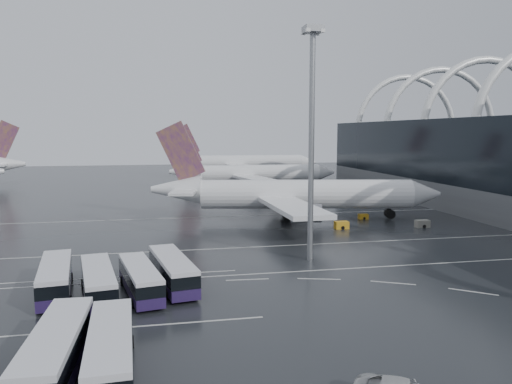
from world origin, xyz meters
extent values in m
plane|color=black|center=(0.00, 0.00, 0.00)|extent=(420.00, 420.00, 0.00)
torus|color=white|center=(58.00, 47.00, 18.00)|extent=(33.80, 1.80, 33.80)
torus|color=white|center=(58.00, 66.00, 18.00)|extent=(33.80, 1.80, 33.80)
torus|color=white|center=(58.00, 85.00, 18.00)|extent=(33.80, 1.80, 33.80)
cube|color=beige|center=(0.00, -2.00, 0.01)|extent=(120.00, 0.25, 0.01)
cube|color=beige|center=(0.00, 12.00, 0.01)|extent=(120.00, 0.25, 0.01)
cube|color=beige|center=(0.00, 40.00, 0.01)|extent=(120.00, 0.25, 0.01)
cube|color=beige|center=(-24.00, -16.00, 0.01)|extent=(28.00, 0.25, 0.01)
cube|color=beige|center=(-24.00, 0.00, 0.01)|extent=(28.00, 0.25, 0.01)
cylinder|color=white|center=(9.54, 33.41, 5.00)|extent=(41.25, 13.28, 5.68)
cone|color=white|center=(32.52, 29.00, 5.00)|extent=(6.84, 6.69, 5.68)
cone|color=white|center=(-15.37, 38.17, 5.98)|extent=(10.69, 7.42, 5.68)
cube|color=#48196C|center=(-14.41, 37.99, 13.23)|extent=(9.38, 2.35, 12.05)
cube|color=white|center=(-13.44, 37.81, 5.98)|extent=(7.65, 18.15, 0.49)
cube|color=white|center=(3.38, 22.11, 4.41)|extent=(7.35, 24.63, 0.78)
cube|color=white|center=(7.99, 46.17, 4.41)|extent=(15.83, 25.24, 0.78)
cylinder|color=gray|center=(6.92, 24.93, 2.65)|extent=(5.92, 4.29, 3.33)
cylinder|color=gray|center=(10.23, 42.25, 2.65)|extent=(5.92, 4.29, 3.33)
cube|color=black|center=(5.69, 34.14, 1.08)|extent=(12.73, 8.37, 2.16)
cylinder|color=white|center=(12.01, 88.48, 4.60)|extent=(36.47, 6.05, 5.23)
cone|color=white|center=(32.89, 88.01, 4.60)|extent=(5.53, 5.35, 5.23)
cone|color=white|center=(-10.67, 88.99, 5.50)|extent=(9.13, 5.43, 5.23)
cube|color=#48196C|center=(-9.77, 88.97, 12.17)|extent=(8.70, 0.74, 11.09)
cube|color=white|center=(-8.86, 88.95, 5.50)|extent=(4.42, 16.32, 0.45)
cube|color=white|center=(8.15, 77.29, 4.06)|extent=(10.39, 23.32, 0.72)
cube|color=white|center=(8.66, 99.83, 4.06)|extent=(11.33, 23.39, 0.72)
cylinder|color=gray|center=(10.93, 80.39, 2.43)|extent=(5.03, 3.18, 3.07)
cylinder|color=gray|center=(11.30, 96.61, 2.43)|extent=(5.03, 3.18, 3.07)
cube|color=black|center=(8.41, 88.56, 0.99)|extent=(10.95, 6.01, 1.98)
cylinder|color=white|center=(17.05, 130.58, 5.27)|extent=(40.39, 7.69, 5.99)
cone|color=white|center=(40.21, 129.60, 5.27)|extent=(6.45, 6.25, 5.99)
cone|color=white|center=(-8.18, 131.66, 6.30)|extent=(10.58, 6.43, 5.99)
cube|color=#48196C|center=(-7.15, 131.61, 13.95)|extent=(9.97, 1.04, 12.70)
cube|color=white|center=(-6.11, 131.57, 6.30)|extent=(5.43, 18.78, 0.52)
cube|color=white|center=(12.37, 117.86, 4.65)|extent=(11.42, 26.67, 0.83)
cube|color=white|center=(13.47, 143.66, 4.65)|extent=(13.44, 26.82, 0.83)
cylinder|color=gray|center=(15.62, 121.34, 2.79)|extent=(5.83, 3.75, 3.51)
cylinder|color=gray|center=(16.41, 139.92, 2.79)|extent=(5.83, 3.75, 3.51)
cube|color=black|center=(12.92, 130.76, 1.14)|extent=(12.67, 7.13, 2.27)
cone|color=white|center=(-66.95, 118.91, 6.54)|extent=(11.33, 7.33, 6.22)
cube|color=#48196C|center=(-68.01, 118.79, 14.48)|extent=(10.35, 1.74, 13.19)
cube|color=white|center=(-69.08, 118.68, 6.54)|extent=(6.86, 19.72, 0.54)
cube|color=#241544|center=(-30.00, -5.20, 0.92)|extent=(4.70, 13.60, 1.13)
cube|color=black|center=(-30.00, -5.20, 2.15)|extent=(4.73, 13.35, 1.33)
cube|color=silver|center=(-30.00, -5.20, 3.05)|extent=(4.70, 13.60, 0.46)
cylinder|color=black|center=(-28.02, -9.24, 0.51)|extent=(0.49, 1.06, 1.03)
cylinder|color=black|center=(-30.85, -9.62, 0.51)|extent=(0.49, 1.06, 1.03)
cylinder|color=black|center=(-29.14, -0.79, 0.51)|extent=(0.49, 1.06, 1.03)
cylinder|color=black|center=(-31.97, -1.16, 0.51)|extent=(0.49, 1.06, 1.03)
cube|color=#241544|center=(-25.46, -7.40, 0.90)|extent=(4.93, 13.27, 1.10)
cube|color=black|center=(-25.46, -7.40, 2.10)|extent=(4.95, 13.03, 1.30)
cube|color=silver|center=(-25.46, -7.40, 2.97)|extent=(4.93, 13.27, 0.45)
cylinder|color=black|center=(-23.42, -11.28, 0.50)|extent=(0.50, 1.04, 1.00)
cylinder|color=black|center=(-26.17, -11.72, 0.50)|extent=(0.50, 1.04, 1.00)
cylinder|color=black|center=(-24.75, -3.08, 0.50)|extent=(0.50, 1.04, 1.00)
cylinder|color=black|center=(-27.49, -3.52, 0.50)|extent=(0.50, 1.04, 1.00)
cube|color=#241544|center=(-21.25, -6.96, 0.87)|extent=(5.09, 12.80, 1.06)
cube|color=black|center=(-21.25, -6.96, 2.02)|extent=(5.09, 12.56, 1.25)
cube|color=silver|center=(-21.25, -6.96, 2.86)|extent=(5.09, 12.80, 0.43)
cylinder|color=black|center=(-19.19, -10.63, 0.48)|extent=(0.51, 1.01, 0.96)
cylinder|color=black|center=(-21.81, -11.13, 0.48)|extent=(0.51, 1.01, 0.96)
cylinder|color=black|center=(-20.69, -2.78, 0.48)|extent=(0.51, 1.01, 0.96)
cylinder|color=black|center=(-23.32, -3.28, 0.48)|extent=(0.51, 1.01, 0.96)
cube|color=#241544|center=(-17.79, -4.77, 0.92)|extent=(5.16, 13.66, 1.13)
cube|color=black|center=(-17.79, -4.77, 2.16)|extent=(5.18, 13.40, 1.33)
cube|color=silver|center=(-17.79, -4.77, 3.05)|extent=(5.16, 13.66, 0.46)
cylinder|color=black|center=(-15.67, -8.74, 0.51)|extent=(0.53, 1.07, 1.03)
cylinder|color=black|center=(-18.49, -9.22, 0.51)|extent=(0.53, 1.07, 1.03)
cylinder|color=black|center=(-17.10, -0.32, 0.51)|extent=(0.53, 1.07, 1.03)
cylinder|color=black|center=(-19.92, -0.79, 0.51)|extent=(0.53, 1.07, 1.03)
cube|color=#241544|center=(-26.54, -24.10, 0.95)|extent=(3.47, 13.84, 1.16)
cube|color=black|center=(-26.54, -24.10, 2.22)|extent=(3.53, 13.57, 1.38)
cube|color=silver|center=(-26.54, -24.10, 3.15)|extent=(3.47, 13.84, 0.48)
cylinder|color=black|center=(-24.94, -19.75, 0.53)|extent=(0.40, 1.07, 1.06)
cylinder|color=black|center=(-27.88, -19.66, 0.53)|extent=(0.40, 1.07, 1.06)
cube|color=#241544|center=(-22.83, -24.74, 0.92)|extent=(3.61, 13.43, 1.13)
cube|color=black|center=(-22.83, -24.74, 2.15)|extent=(3.66, 13.16, 1.33)
cube|color=silver|center=(-22.83, -24.74, 3.04)|extent=(3.61, 13.43, 0.46)
cylinder|color=black|center=(-21.61, -20.42, 0.51)|extent=(0.41, 1.04, 1.02)
cylinder|color=black|center=(-24.46, -20.56, 0.51)|extent=(0.41, 1.04, 1.02)
cylinder|color=gray|center=(0.70, 3.17, 14.86)|extent=(0.74, 0.74, 29.71)
cube|color=gray|center=(0.70, 3.17, 30.03)|extent=(2.33, 2.33, 0.85)
cube|color=white|center=(0.70, 3.17, 29.71)|extent=(2.12, 2.12, 0.42)
cube|color=gold|center=(12.85, 22.87, 0.66)|extent=(2.41, 1.42, 1.31)
cube|color=slate|center=(27.57, 21.13, 0.67)|extent=(2.44, 1.44, 1.33)
cube|color=gold|center=(20.74, 31.48, 0.51)|extent=(1.88, 1.11, 1.03)
camera|label=1|loc=(-19.54, -59.42, 17.00)|focal=35.00mm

